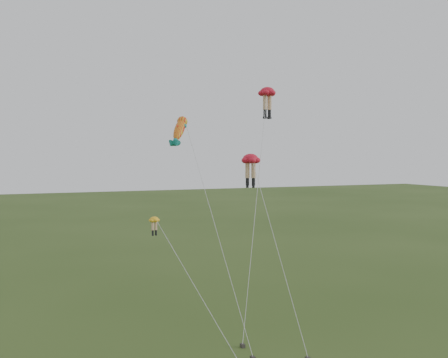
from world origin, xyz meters
name	(u,v)px	position (x,y,z in m)	size (l,w,h in m)	color
ground	(246,347)	(0.00, 0.00, 0.00)	(300.00, 300.00, 0.00)	#304819
legs_kite_red_high	(267,96)	(7.24, 11.18, 18.02)	(8.69, 12.46, 18.86)	red
legs_kite_red_mid	(251,163)	(3.58, 6.87, 12.03)	(2.25, 11.75, 12.78)	red
legs_kite_yellow	(159,229)	(-4.38, 5.45, 7.30)	(3.49, 9.25, 8.18)	yellow
fish_kite	(180,130)	(-1.55, 9.43, 14.71)	(2.28, 12.98, 16.08)	gold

